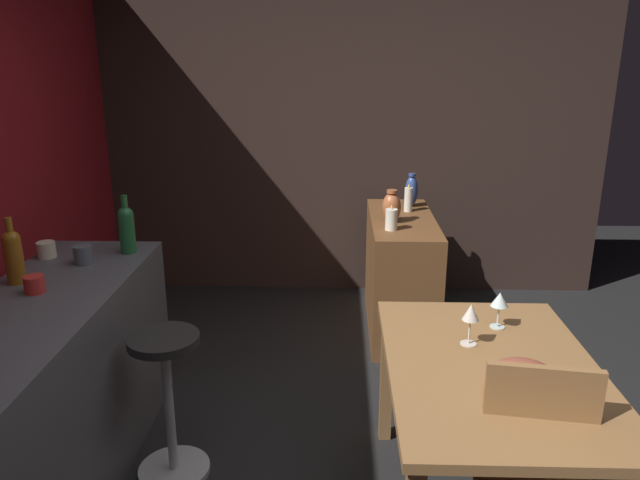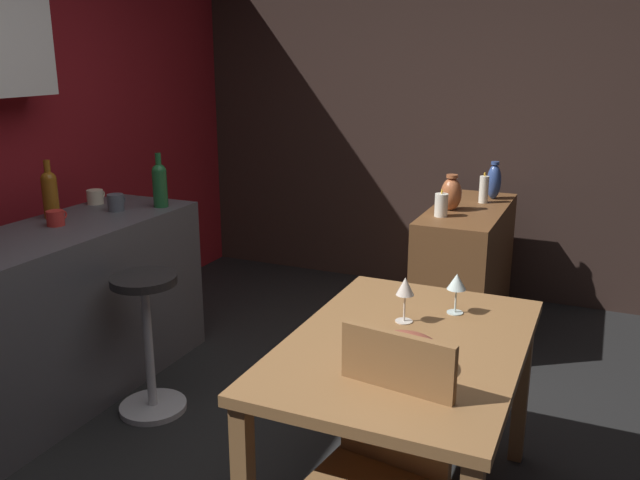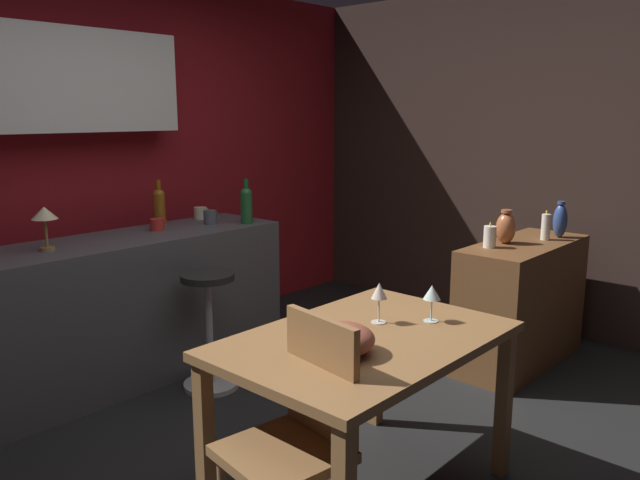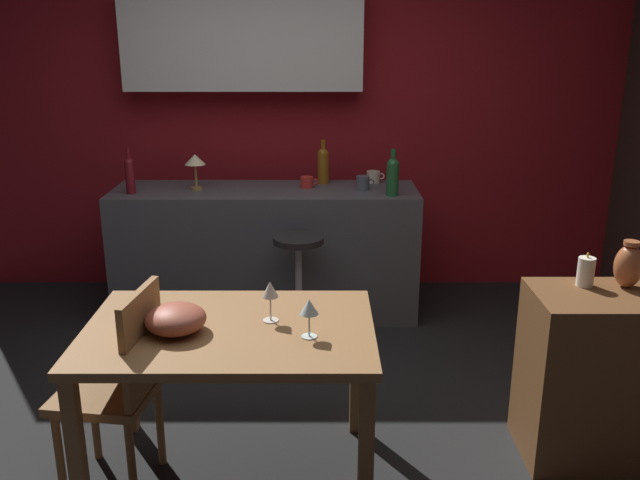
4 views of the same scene
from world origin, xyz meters
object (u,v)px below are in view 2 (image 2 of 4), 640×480
wine_bottle_green (160,183)px  pillar_candle_short (441,205)px  wine_glass_left (457,283)px  fruit_bowl (404,352)px  sideboard_cabinet (465,270)px  cup_cream (95,197)px  vase_copper (451,194)px  cup_slate (116,202)px  dining_table (405,364)px  chair_near_window (378,472)px  pillar_candle_tall (484,189)px  bar_stool (148,340)px  wine_bottle_amber (50,192)px  vase_ceramic_blue (494,181)px  wine_glass_right (405,288)px  cup_red (56,218)px

wine_bottle_green → pillar_candle_short: wine_bottle_green is taller
wine_glass_left → fruit_bowl: size_ratio=0.65×
sideboard_cabinet → cup_cream: cup_cream is taller
wine_glass_left → vase_copper: (1.45, 0.36, 0.06)m
cup_slate → sideboard_cabinet: bearing=-54.7°
fruit_bowl → wine_bottle_green: bearing=58.8°
cup_cream → dining_table: bearing=-110.0°
cup_slate → vase_copper: size_ratio=0.57×
dining_table → chair_near_window: chair_near_window is taller
sideboard_cabinet → fruit_bowl: (-2.11, -0.22, 0.39)m
wine_bottle_green → pillar_candle_tall: (1.22, -1.61, -0.13)m
bar_stool → vase_copper: bearing=-36.1°
dining_table → wine_bottle_green: size_ratio=3.98×
chair_near_window → cup_slate: bearing=59.6°
dining_table → pillar_candle_tall: bearing=3.2°
fruit_bowl → bar_stool: bearing=72.1°
fruit_bowl → wine_bottle_amber: (0.62, 2.15, 0.24)m
chair_near_window → vase_ceramic_blue: bearing=2.9°
pillar_candle_short → wine_glass_right: bearing=-171.5°
cup_cream → pillar_candle_short: bearing=-65.6°
pillar_candle_short → vase_copper: bearing=-4.5°
fruit_bowl → cup_slate: 2.15m
vase_ceramic_blue → cup_slate: bearing=130.4°
wine_bottle_green → vase_copper: wine_bottle_green is taller
wine_glass_right → sideboard_cabinet: bearing=3.6°
cup_red → vase_copper: bearing=-48.5°
wine_bottle_amber → pillar_candle_short: wine_bottle_amber is taller
vase_ceramic_blue → cup_red: bearing=135.8°
pillar_candle_short → pillar_candle_tall: bearing=-18.6°
dining_table → wine_bottle_green: 1.97m
wine_glass_left → wine_glass_right: bearing=136.3°
cup_cream → cup_red: 0.50m
sideboard_cabinet → cup_slate: 2.18m
bar_stool → cup_cream: 1.06m
sideboard_cabinet → vase_copper: bearing=140.0°
bar_stool → fruit_bowl: 1.57m
cup_red → vase_copper: vase_copper is taller
cup_slate → vase_copper: bearing=-55.8°
wine_glass_right → cup_slate: (0.51, 1.83, 0.07)m
wine_bottle_amber → cup_red: bearing=-129.1°
bar_stool → cup_red: 0.80m
chair_near_window → fruit_bowl: 0.39m
wine_glass_right → wine_bottle_amber: 2.05m
wine_bottle_amber → vase_copper: 2.30m
pillar_candle_tall → vase_ceramic_blue: vase_ceramic_blue is taller
wine_glass_left → vase_ceramic_blue: 1.89m
wine_glass_right → wine_bottle_amber: wine_bottle_amber is taller
sideboard_cabinet → wine_bottle_green: size_ratio=3.55×
wine_glass_right → wine_bottle_green: 1.81m
fruit_bowl → cup_red: (0.51, 2.01, 0.14)m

